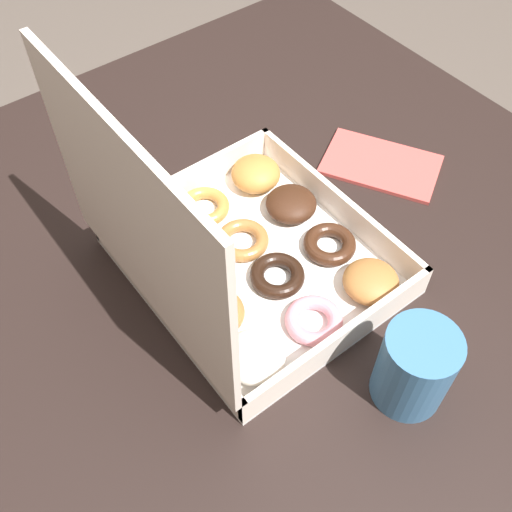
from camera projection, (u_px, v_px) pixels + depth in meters
The scene contains 5 objects.
ground_plane at pixel (245, 447), 1.41m from camera, with size 8.00×8.00×0.00m, color #564C44.
dining_table at pixel (238, 287), 0.89m from camera, with size 0.92×1.02×0.77m.
donut_box at pixel (236, 252), 0.72m from camera, with size 0.32×0.29×0.31m.
coffee_mug at pixel (415, 367), 0.63m from camera, with size 0.08×0.08×0.11m.
paper_napkin at pixel (381, 165), 0.89m from camera, with size 0.20×0.17×0.01m.
Camera 1 is at (-0.42, 0.29, 1.39)m, focal length 42.00 mm.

